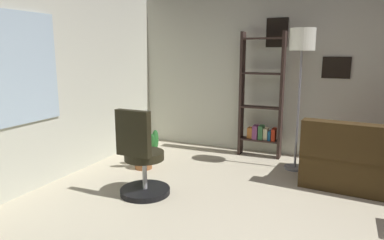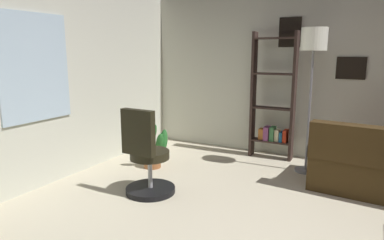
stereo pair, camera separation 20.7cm
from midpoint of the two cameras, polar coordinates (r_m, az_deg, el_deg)
name	(u,v)px [view 2 (the right image)]	position (r m, az deg, el deg)	size (l,w,h in m)	color
wall_back_with_windows	(20,79)	(4.17, -25.41, 6.10)	(5.49, 0.12, 2.54)	beige
wall_right_with_frames	(343,74)	(5.31, 24.79, 7.00)	(0.12, 5.94, 2.54)	beige
office_chair	(147,162)	(3.84, -5.98, -6.90)	(0.56, 0.56, 0.98)	black
bookshelf	(273,104)	(5.22, 14.39, 2.58)	(0.18, 0.64, 1.86)	#342520
floor_lamp	(313,52)	(4.66, 20.70, 10.43)	(0.32, 0.32, 1.87)	slate
potted_plant	(153,149)	(4.76, -5.17, -4.78)	(0.40, 0.39, 0.62)	brown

